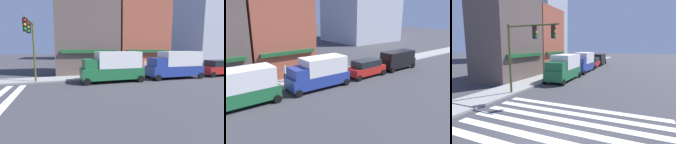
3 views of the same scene
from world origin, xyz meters
The scene contains 10 objects.
ground_plane centered at (0.00, 0.00, 0.00)m, with size 200.00×200.00×0.00m, color #38383D.
crosswalk_stripes centered at (0.00, 0.00, 0.00)m, with size 9.18×10.80×0.01m.
storefront_row centered at (14.18, 11.50, 6.12)m, with size 15.37×5.30×13.75m.
traffic_signal centered at (5.28, 4.69, 4.20)m, with size 0.32×4.59×5.78m.
box_truck_green centered at (12.69, 4.70, 1.59)m, with size 6.24×2.42×3.04m.
box_truck_blue centered at (20.04, 4.70, 1.59)m, with size 6.22×2.42×3.04m.
suv_red centered at (26.50, 4.70, 1.03)m, with size 4.74×2.12×1.94m.
van_black centered at (32.16, 4.70, 1.29)m, with size 5.01×2.22×2.34m.
pedestrian_grey_coat centered at (22.69, 8.28, 1.07)m, with size 0.32×0.32×1.77m.
pedestrian_white_shirt centered at (18.03, 8.21, 1.07)m, with size 0.32×0.32×1.77m.
Camera 3 is at (-6.18, -3.47, 4.02)m, focal length 28.00 mm.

